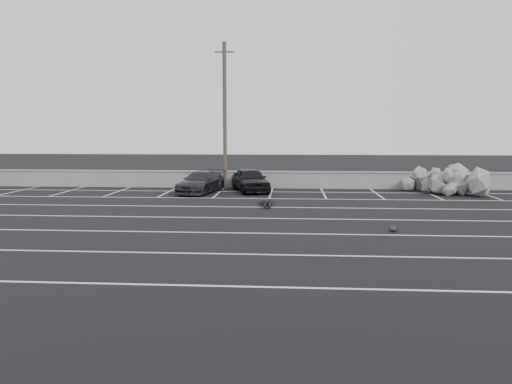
# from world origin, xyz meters

# --- Properties ---
(ground) EXTENTS (120.00, 120.00, 0.00)m
(ground) POSITION_xyz_m (0.00, 0.00, 0.00)
(ground) COLOR black
(ground) RESTS_ON ground
(seawall) EXTENTS (50.00, 0.45, 1.06)m
(seawall) POSITION_xyz_m (0.00, 14.00, 0.55)
(seawall) COLOR gray
(seawall) RESTS_ON ground
(stall_lines) EXTENTS (36.00, 20.05, 0.01)m
(stall_lines) POSITION_xyz_m (-0.08, 4.41, 0.00)
(stall_lines) COLOR silver
(stall_lines) RESTS_ON ground
(car_left) EXTENTS (2.84, 4.42, 1.40)m
(car_left) POSITION_xyz_m (-0.22, 12.00, 0.70)
(car_left) COLOR black
(car_left) RESTS_ON ground
(car_right) EXTENTS (2.60, 4.55, 1.24)m
(car_right) POSITION_xyz_m (-3.02, 11.23, 0.62)
(car_right) COLOR black
(car_right) RESTS_ON ground
(utility_pole) EXTENTS (1.17, 0.23, 8.78)m
(utility_pole) POSITION_xyz_m (-1.86, 13.20, 4.45)
(utility_pole) COLOR #4C4238
(utility_pole) RESTS_ON ground
(trash_bin) EXTENTS (0.63, 0.63, 0.83)m
(trash_bin) POSITION_xyz_m (9.37, 13.23, 0.42)
(trash_bin) COLOR #252628
(trash_bin) RESTS_ON ground
(riprap_pile) EXTENTS (4.64, 4.19, 1.34)m
(riprap_pile) POSITION_xyz_m (11.42, 11.76, 0.57)
(riprap_pile) COLOR gray
(riprap_pile) RESTS_ON ground
(person) EXTENTS (1.12, 2.23, 0.42)m
(person) POSITION_xyz_m (0.99, 6.58, 0.21)
(person) COLOR black
(person) RESTS_ON ground
(skateboard) EXTENTS (0.32, 0.70, 0.08)m
(skateboard) POSITION_xyz_m (5.79, 0.82, 0.06)
(skateboard) COLOR black
(skateboard) RESTS_ON ground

